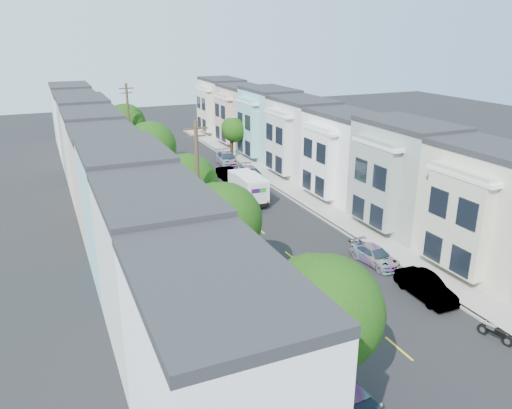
% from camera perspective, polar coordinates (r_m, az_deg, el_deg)
% --- Properties ---
extents(ground, '(160.00, 160.00, 0.00)m').
position_cam_1_polar(ground, '(36.61, 4.16, -6.09)').
color(ground, black).
rests_on(ground, ground).
extents(road_slab, '(12.00, 70.00, 0.02)m').
position_cam_1_polar(road_slab, '(49.40, -3.90, 0.78)').
color(road_slab, black).
rests_on(road_slab, ground).
extents(curb_left, '(0.30, 70.00, 0.15)m').
position_cam_1_polar(curb_left, '(47.81, -10.73, -0.08)').
color(curb_left, gray).
rests_on(curb_left, ground).
extents(curb_right, '(0.30, 70.00, 0.15)m').
position_cam_1_polar(curb_right, '(51.61, 2.43, 1.71)').
color(curb_right, gray).
rests_on(curb_right, ground).
extents(sidewalk_left, '(2.60, 70.00, 0.15)m').
position_cam_1_polar(sidewalk_left, '(47.57, -12.25, -0.28)').
color(sidewalk_left, gray).
rests_on(sidewalk_left, ground).
extents(sidewalk_right, '(2.60, 70.00, 0.15)m').
position_cam_1_polar(sidewalk_right, '(52.17, 3.72, 1.88)').
color(sidewalk_right, gray).
rests_on(sidewalk_right, ground).
extents(centerline, '(0.12, 70.00, 0.01)m').
position_cam_1_polar(centerline, '(49.40, -3.90, 0.77)').
color(centerline, gold).
rests_on(centerline, ground).
extents(townhouse_row_left, '(5.00, 70.00, 8.50)m').
position_cam_1_polar(townhouse_row_left, '(47.08, -16.76, -0.98)').
color(townhouse_row_left, white).
rests_on(townhouse_row_left, ground).
extents(townhouse_row_right, '(5.00, 70.00, 8.50)m').
position_cam_1_polar(townhouse_row_right, '(53.97, 7.31, 2.27)').
color(townhouse_row_right, white).
rests_on(townhouse_row_right, ground).
extents(tree_a, '(4.66, 4.66, 7.47)m').
position_cam_1_polar(tree_a, '(20.29, 7.76, -12.22)').
color(tree_a, black).
rests_on(tree_a, ground).
extents(tree_b, '(4.70, 4.70, 7.19)m').
position_cam_1_polar(tree_b, '(30.02, -3.88, -1.92)').
color(tree_b, black).
rests_on(tree_b, ground).
extents(tree_c, '(4.41, 4.41, 7.27)m').
position_cam_1_polar(tree_c, '(36.80, -7.91, 2.33)').
color(tree_c, black).
rests_on(tree_c, ground).
extents(tree_d, '(4.70, 4.70, 7.67)m').
position_cam_1_polar(tree_d, '(48.30, -11.98, 6.48)').
color(tree_d, black).
rests_on(tree_d, ground).
extents(tree_e, '(4.70, 4.70, 7.56)m').
position_cam_1_polar(tree_e, '(61.68, -14.72, 8.90)').
color(tree_e, black).
rests_on(tree_e, ground).
extents(tree_far_r, '(3.10, 3.10, 5.22)m').
position_cam_1_polar(tree_far_r, '(64.03, -2.58, 8.45)').
color(tree_far_r, black).
rests_on(tree_far_r, ground).
extents(utility_pole_near, '(1.60, 0.26, 10.00)m').
position_cam_1_polar(utility_pole_near, '(34.19, -6.61, 1.26)').
color(utility_pole_near, '#42301E').
rests_on(utility_pole_near, ground).
extents(utility_pole_far, '(1.60, 0.26, 10.00)m').
position_cam_1_polar(utility_pole_far, '(58.87, -14.24, 8.43)').
color(utility_pole_far, '#42301E').
rests_on(utility_pole_far, ground).
extents(fedex_truck, '(2.17, 5.64, 2.70)m').
position_cam_1_polar(fedex_truck, '(47.80, -0.91, 2.08)').
color(fedex_truck, silver).
rests_on(fedex_truck, ground).
extents(lead_sedan, '(1.58, 4.12, 1.36)m').
position_cam_1_polar(lead_sedan, '(55.00, -3.33, 3.46)').
color(lead_sedan, black).
rests_on(lead_sedan, ground).
extents(parked_left_a, '(2.11, 4.34, 1.26)m').
position_cam_1_polar(parked_left_a, '(23.03, 11.62, -21.93)').
color(parked_left_a, black).
rests_on(parked_left_a, ground).
extents(parked_left_b, '(1.92, 4.24, 1.34)m').
position_cam_1_polar(parked_left_b, '(27.02, 4.19, -14.48)').
color(parked_left_b, black).
rests_on(parked_left_b, ground).
extents(parked_left_c, '(1.63, 4.00, 1.29)m').
position_cam_1_polar(parked_left_c, '(33.45, -2.32, -7.40)').
color(parked_left_c, '#BABABA').
rests_on(parked_left_c, ground).
extents(parked_left_d, '(1.88, 4.64, 1.52)m').
position_cam_1_polar(parked_left_d, '(43.64, -7.93, -0.86)').
color(parked_left_d, black).
rests_on(parked_left_d, ground).
extents(parked_right_a, '(1.67, 4.40, 1.45)m').
position_cam_1_polar(parked_right_a, '(32.84, 18.80, -8.88)').
color(parked_right_a, slate).
rests_on(parked_right_a, ground).
extents(parked_right_b, '(2.06, 4.19, 1.22)m').
position_cam_1_polar(parked_right_b, '(36.37, 13.43, -5.72)').
color(parked_right_b, white).
rests_on(parked_right_b, ground).
extents(parked_right_c, '(2.27, 5.03, 1.49)m').
position_cam_1_polar(parked_right_c, '(54.68, -0.60, 3.47)').
color(parked_right_c, black).
rests_on(parked_right_c, ground).
extents(parked_right_d, '(2.59, 5.27, 1.53)m').
position_cam_1_polar(parked_right_d, '(61.36, -3.33, 5.22)').
color(parked_right_d, black).
rests_on(parked_right_d, ground).
extents(motorcycle, '(0.27, 2.00, 0.79)m').
position_cam_1_polar(motorcycle, '(30.24, 25.63, -13.10)').
color(motorcycle, black).
rests_on(motorcycle, ground).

